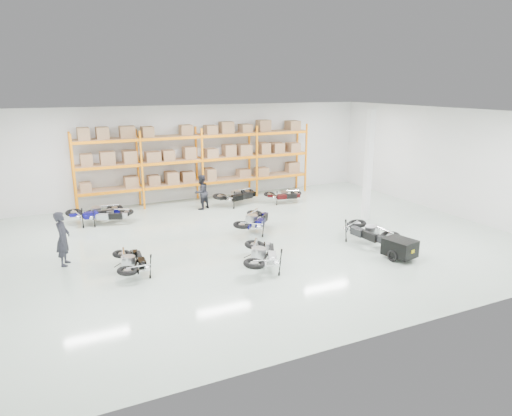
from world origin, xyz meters
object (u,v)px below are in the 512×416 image
moto_black_far_left (132,258)px  person_back (201,192)px  moto_touring_right (368,228)px  trailer (400,248)px  person_left (63,239)px  moto_back_d (284,193)px  moto_back_c (237,193)px  moto_blue_centre (254,217)px  moto_back_a (95,209)px  moto_back_b (108,212)px  moto_silver_left (262,251)px

moto_black_far_left → person_back: size_ratio=1.08×
moto_touring_right → trailer: moto_touring_right is taller
moto_black_far_left → person_left: (-1.75, 1.67, 0.34)m
moto_back_d → moto_black_far_left: bearing=138.2°
moto_black_far_left → moto_back_c: 8.50m
person_left → person_back: bearing=-36.5°
moto_blue_centre → moto_touring_right: 4.23m
moto_back_d → moto_blue_centre: bearing=151.2°
moto_touring_right → person_left: person_left is taller
trailer → moto_back_a: moto_back_a is taller
person_back → moto_back_b: bearing=-20.0°
moto_back_a → moto_back_d: size_ratio=1.21×
moto_touring_right → moto_back_c: 7.21m
trailer → person_back: size_ratio=1.04×
moto_back_a → person_back: bearing=-86.7°
moto_silver_left → moto_black_far_left: (-3.67, 1.22, -0.07)m
moto_touring_right → person_left: 10.06m
moto_touring_right → moto_back_b: (-7.91, 6.34, -0.09)m
trailer → moto_back_d: 7.92m
trailer → moto_back_d: moto_back_d is taller
person_left → moto_back_a: bearing=-1.5°
moto_back_d → moto_touring_right: bearing=-166.9°
moto_black_far_left → person_left: 2.44m
moto_blue_centre → moto_back_c: (0.93, 3.95, 0.01)m
moto_back_d → moto_back_b: bearing=103.6°
moto_back_b → trailer: bearing=-115.3°
moto_back_d → person_left: bearing=125.2°
person_left → trailer: bearing=-95.9°
moto_back_b → person_left: 4.31m
moto_blue_centre → moto_black_far_left: 5.42m
moto_blue_centre → person_left: person_left is taller
trailer → moto_back_a: bearing=122.1°
moto_silver_left → moto_back_c: 7.66m
moto_blue_centre → moto_silver_left: 3.62m
moto_back_b → moto_back_a: bearing=75.2°
moto_blue_centre → moto_touring_right: bearing=178.3°
moto_black_far_left → moto_back_d: size_ratio=1.07×
moto_silver_left → moto_blue_centre: bearing=-86.0°
moto_silver_left → moto_back_c: (2.24, 7.33, 0.00)m
moto_back_b → moto_silver_left: bearing=-132.4°
moto_blue_centre → moto_silver_left: bearing=111.4°
moto_touring_right → person_back: bearing=113.7°
moto_silver_left → moto_touring_right: moto_touring_right is taller
moto_back_d → moto_back_a: bearing=101.5°
moto_black_far_left → moto_back_a: (-0.37, 5.87, 0.07)m
moto_back_b → person_back: bearing=-62.4°
moto_back_a → person_back: (4.57, 0.25, 0.19)m
moto_silver_left → trailer: (4.34, -1.17, -0.20)m
moto_back_a → moto_back_d: (8.45, -0.34, -0.10)m
moto_touring_right → moto_back_d: size_ratio=1.24×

